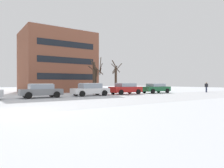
# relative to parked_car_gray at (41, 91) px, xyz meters

# --- Properties ---
(ground_plane) EXTENTS (120.00, 120.00, 0.00)m
(ground_plane) POSITION_rel_parked_car_gray_xyz_m (-3.86, -9.25, -0.72)
(ground_plane) COLOR white
(road_surface) EXTENTS (80.00, 9.26, 0.00)m
(road_surface) POSITION_rel_parked_car_gray_xyz_m (-3.86, -5.62, -0.72)
(road_surface) COLOR silver
(road_surface) RESTS_ON ground
(parked_car_gray) EXTENTS (4.10, 2.12, 1.41)m
(parked_car_gray) POSITION_rel_parked_car_gray_xyz_m (0.00, 0.00, 0.00)
(parked_car_gray) COLOR slate
(parked_car_gray) RESTS_ON ground
(parked_car_white) EXTENTS (4.29, 2.13, 1.46)m
(parked_car_white) POSITION_rel_parked_car_gray_xyz_m (5.42, -0.20, 0.02)
(parked_car_white) COLOR white
(parked_car_white) RESTS_ON ground
(parked_car_red) EXTENTS (4.27, 2.25, 1.46)m
(parked_car_red) POSITION_rel_parked_car_gray_xyz_m (10.84, 0.20, 0.03)
(parked_car_red) COLOR red
(parked_car_red) RESTS_ON ground
(parked_car_green) EXTENTS (4.42, 2.12, 1.39)m
(parked_car_green) POSITION_rel_parked_car_gray_xyz_m (16.27, 0.02, 0.00)
(parked_car_green) COLOR #1E6038
(parked_car_green) RESTS_ON ground
(pedestrian_crossing) EXTENTS (0.56, 0.42, 1.58)m
(pedestrian_crossing) POSITION_rel_parked_car_gray_xyz_m (24.03, -3.10, 0.19)
(pedestrian_crossing) COLOR #2D334C
(pedestrian_crossing) RESTS_ON ground
(tree_far_right) EXTENTS (1.36, 1.02, 4.51)m
(tree_far_right) POSITION_rel_parked_car_gray_xyz_m (7.45, 2.55, 1.55)
(tree_far_right) COLOR #423326
(tree_far_right) RESTS_ON ground
(tree_far_mid) EXTENTS (1.57, 1.46, 4.78)m
(tree_far_mid) POSITION_rel_parked_car_gray_xyz_m (7.82, 2.43, 1.41)
(tree_far_mid) COLOR #423326
(tree_far_mid) RESTS_ON ground
(tree_far_left) EXTENTS (1.95, 1.95, 4.66)m
(tree_far_left) POSITION_rel_parked_car_gray_xyz_m (11.15, 2.83, 1.43)
(tree_far_left) COLOR #423326
(tree_far_left) RESTS_ON ground
(building_far_right) EXTENTS (10.84, 8.62, 9.66)m
(building_far_right) POSITION_rel_parked_car_gray_xyz_m (5.93, 12.11, 4.11)
(building_far_right) COLOR brown
(building_far_right) RESTS_ON ground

